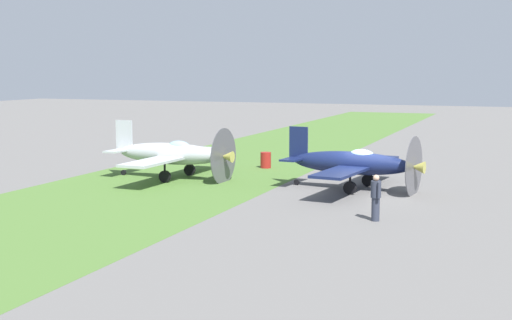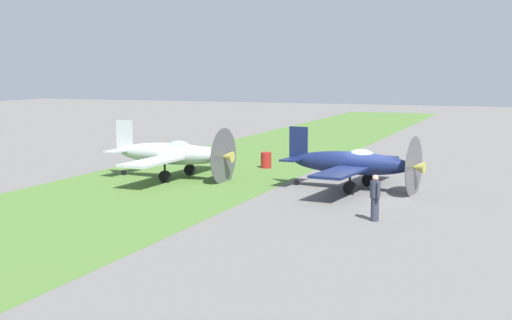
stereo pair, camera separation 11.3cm
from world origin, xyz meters
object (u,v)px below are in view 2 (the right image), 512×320
Objects in this scene: airplane_lead at (354,163)px; ground_crew_chief at (375,197)px; airplane_wingman at (172,154)px; fuel_drum at (266,160)px.

ground_crew_chief is (6.46, 2.38, -0.33)m from airplane_lead.
airplane_wingman is at bearing 25.78° from ground_crew_chief.
ground_crew_chief is 1.92× the size of fuel_drum.
airplane_wingman is 9.50× the size of fuel_drum.
airplane_lead is 6.89m from ground_crew_chief.
airplane_lead is at bearing -15.46° from ground_crew_chief.
ground_crew_chief is at bearing 36.40° from fuel_drum.
airplane_lead reaches higher than ground_crew_chief.
airplane_wingman is 4.94× the size of ground_crew_chief.
airplane_wingman is at bearing -29.84° from fuel_drum.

